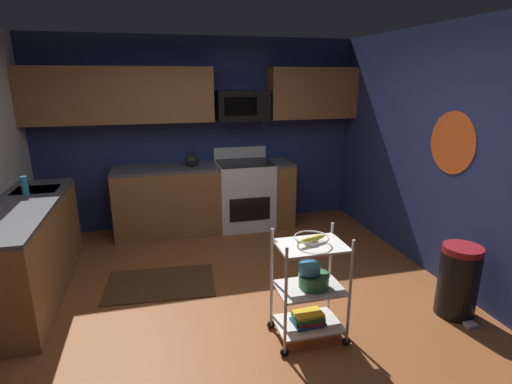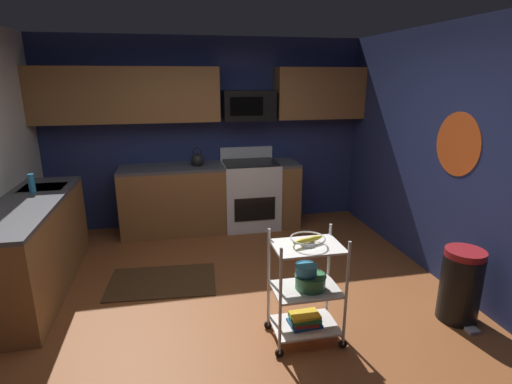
{
  "view_description": "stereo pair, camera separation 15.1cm",
  "coord_description": "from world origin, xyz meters",
  "views": [
    {
      "loc": [
        -0.63,
        -3.19,
        2.08
      ],
      "look_at": [
        0.24,
        0.24,
        1.05
      ],
      "focal_mm": 27.98,
      "sensor_mm": 36.0,
      "label": 1
    },
    {
      "loc": [
        -0.49,
        -3.23,
        2.08
      ],
      "look_at": [
        0.24,
        0.24,
        1.05
      ],
      "focal_mm": 27.98,
      "sensor_mm": 36.0,
      "label": 2
    }
  ],
  "objects": [
    {
      "name": "kettle",
      "position": [
        -0.17,
        2.1,
        1.0
      ],
      "size": [
        0.21,
        0.18,
        0.26
      ],
      "color": "black",
      "rests_on": "counter_run"
    },
    {
      "name": "wall_back",
      "position": [
        0.0,
        2.43,
        1.3
      ],
      "size": [
        4.52,
        0.06,
        2.6
      ],
      "primitive_type": "cube",
      "color": "navy",
      "rests_on": "ground"
    },
    {
      "name": "book_stack",
      "position": [
        0.48,
        -0.54,
        0.18
      ],
      "size": [
        0.26,
        0.21,
        0.1
      ],
      "color": "#1E4C8C",
      "rests_on": "rolling_cart"
    },
    {
      "name": "mixing_bowl_large",
      "position": [
        0.52,
        -0.54,
        0.52
      ],
      "size": [
        0.25,
        0.25,
        0.11
      ],
      "color": "#387F4C",
      "rests_on": "rolling_cart"
    },
    {
      "name": "wall_flower_decal",
      "position": [
        2.2,
        0.1,
        1.45
      ],
      "size": [
        0.0,
        0.62,
        0.62
      ],
      "primitive_type": "cylinder",
      "rotation": [
        0.0,
        1.57,
        0.0
      ],
      "color": "#E5591E"
    },
    {
      "name": "dish_soap_bottle",
      "position": [
        -1.93,
        1.12,
        1.02
      ],
      "size": [
        0.06,
        0.06,
        0.2
      ],
      "primitive_type": "cylinder",
      "color": "#2D8CBF",
      "rests_on": "counter_run"
    },
    {
      "name": "floor_rug",
      "position": [
        -0.68,
        0.65,
        0.01
      ],
      "size": [
        1.15,
        0.78,
        0.01
      ],
      "primitive_type": "cube",
      "rotation": [
        0.0,
        0.0,
        -0.07
      ],
      "color": "#472D19",
      "rests_on": "ground"
    },
    {
      "name": "mixing_bowl_small",
      "position": [
        0.49,
        -0.53,
        0.62
      ],
      "size": [
        0.18,
        0.18,
        0.08
      ],
      "color": "#338CBF",
      "rests_on": "rolling_cart"
    },
    {
      "name": "upper_cabinets",
      "position": [
        -0.12,
        2.23,
        1.85
      ],
      "size": [
        4.4,
        0.33,
        0.7
      ],
      "color": "brown"
    },
    {
      "name": "wall_right",
      "position": [
        2.23,
        0.0,
        1.3
      ],
      "size": [
        0.06,
        4.8,
        2.6
      ],
      "primitive_type": "cube",
      "color": "navy",
      "rests_on": "ground"
    },
    {
      "name": "counter_run",
      "position": [
        -0.88,
        1.5,
        0.46
      ],
      "size": [
        3.42,
        2.64,
        0.92
      ],
      "color": "brown",
      "rests_on": "ground"
    },
    {
      "name": "floor",
      "position": [
        0.0,
        0.0,
        -0.02
      ],
      "size": [
        4.4,
        4.8,
        0.04
      ],
      "primitive_type": "cube",
      "color": "brown",
      "rests_on": "ground"
    },
    {
      "name": "fruit_bowl",
      "position": [
        0.48,
        -0.54,
        0.88
      ],
      "size": [
        0.27,
        0.27,
        0.07
      ],
      "color": "silver",
      "rests_on": "rolling_cart"
    },
    {
      "name": "rolling_cart",
      "position": [
        0.48,
        -0.54,
        0.45
      ],
      "size": [
        0.59,
        0.39,
        0.91
      ],
      "color": "silver",
      "rests_on": "ground"
    },
    {
      "name": "oven_range",
      "position": [
        0.55,
        2.1,
        0.48
      ],
      "size": [
        0.76,
        0.65,
        1.1
      ],
      "color": "white",
      "rests_on": "ground"
    },
    {
      "name": "trash_can",
      "position": [
        1.9,
        -0.55,
        0.33
      ],
      "size": [
        0.34,
        0.42,
        0.66
      ],
      "color": "black",
      "rests_on": "ground"
    },
    {
      "name": "microwave",
      "position": [
        0.55,
        2.21,
        1.7
      ],
      "size": [
        0.7,
        0.39,
        0.4
      ],
      "color": "black"
    }
  ]
}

